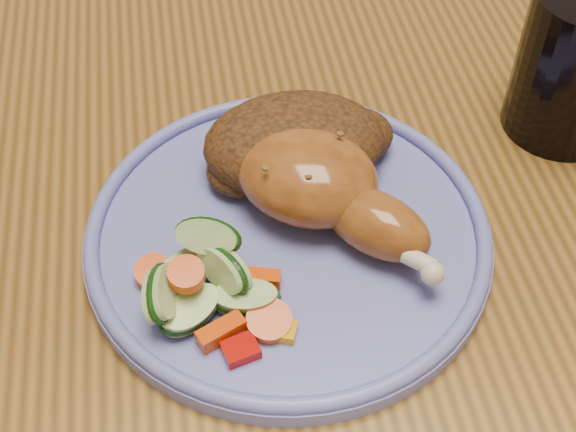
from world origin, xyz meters
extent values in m
cube|color=brown|center=(0.00, 0.00, 0.73)|extent=(0.90, 1.40, 0.04)
cube|color=brown|center=(-0.39, 0.64, 0.35)|extent=(0.06, 0.06, 0.71)
cube|color=brown|center=(0.39, 0.64, 0.35)|extent=(0.06, 0.06, 0.71)
cube|color=#4C2D16|center=(0.00, 0.55, 0.43)|extent=(0.42, 0.42, 0.04)
cylinder|color=#4C2D16|center=(-0.18, 0.37, 0.21)|extent=(0.04, 0.04, 0.41)
cylinder|color=#4C2D16|center=(-0.18, 0.73, 0.21)|extent=(0.04, 0.04, 0.41)
cylinder|color=#4C2D16|center=(0.18, 0.37, 0.21)|extent=(0.04, 0.04, 0.41)
cylinder|color=#4C2D16|center=(0.18, 0.73, 0.21)|extent=(0.04, 0.04, 0.41)
cylinder|color=#5E65BB|center=(-0.08, -0.09, 0.76)|extent=(0.26, 0.26, 0.01)
torus|color=#5E65BB|center=(-0.08, -0.09, 0.77)|extent=(0.26, 0.26, 0.01)
ellipsoid|color=brown|center=(-0.06, -0.07, 0.79)|extent=(0.12, 0.12, 0.05)
ellipsoid|color=brown|center=(-0.03, -0.11, 0.78)|extent=(0.08, 0.08, 0.04)
sphere|color=beige|center=(0.00, -0.15, 0.78)|extent=(0.01, 0.01, 0.01)
ellipsoid|color=#4B2C12|center=(-0.06, -0.03, 0.78)|extent=(0.12, 0.09, 0.05)
ellipsoid|color=#4B2C12|center=(-0.02, -0.02, 0.78)|extent=(0.06, 0.05, 0.03)
ellipsoid|color=#4B2C12|center=(-0.10, -0.04, 0.77)|extent=(0.05, 0.05, 0.03)
cube|color=#A50A05|center=(-0.12, -0.17, 0.77)|extent=(0.02, 0.02, 0.01)
cube|color=#E5A507|center=(-0.09, -0.17, 0.77)|extent=(0.02, 0.02, 0.01)
cube|color=#ED4A07|center=(-0.10, -0.13, 0.77)|extent=(0.03, 0.02, 0.01)
cylinder|color=#ED4A07|center=(-0.10, -0.16, 0.77)|extent=(0.03, 0.03, 0.01)
cylinder|color=#ED4A07|center=(-0.16, -0.11, 0.77)|extent=(0.02, 0.02, 0.01)
cylinder|color=#ED4A07|center=(-0.14, -0.13, 0.79)|extent=(0.02, 0.02, 0.01)
cube|color=#ED4A07|center=(-0.13, -0.16, 0.77)|extent=(0.03, 0.02, 0.01)
cylinder|color=#B4D389|center=(-0.14, -0.15, 0.77)|extent=(0.05, 0.05, 0.02)
cylinder|color=#B4D389|center=(-0.13, -0.11, 0.79)|extent=(0.05, 0.05, 0.04)
cylinder|color=#B4D389|center=(-0.16, -0.14, 0.78)|extent=(0.03, 0.04, 0.04)
cylinder|color=#B4D389|center=(-0.12, -0.13, 0.78)|extent=(0.04, 0.04, 0.04)
cylinder|color=#B4D389|center=(-0.15, -0.12, 0.77)|extent=(0.05, 0.05, 0.02)
cylinder|color=#B4D389|center=(-0.11, -0.14, 0.77)|extent=(0.04, 0.04, 0.02)
cylinder|color=#B4D389|center=(-0.15, -0.15, 0.77)|extent=(0.05, 0.05, 0.02)
camera|label=1|loc=(-0.13, -0.42, 1.16)|focal=50.00mm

